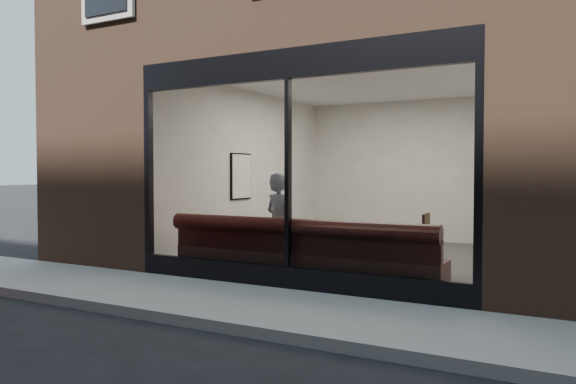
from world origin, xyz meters
The scene contains 21 objects.
ground centered at (0.00, 0.00, 0.00)m, with size 120.00×120.00×0.00m, color black.
sidewalk_near centered at (0.00, 1.00, 0.01)m, with size 40.00×2.00×0.01m, color gray.
kerb_near centered at (0.00, -0.05, 0.06)m, with size 40.00×0.10×0.12m, color gray.
host_building_pier_left centered at (-3.75, 8.00, 1.60)m, with size 2.50×12.00×3.20m, color brown.
host_building_backfill centered at (0.00, 11.00, 1.60)m, with size 5.00×6.00×3.20m, color brown.
cafe_floor centered at (0.00, 5.00, 0.02)m, with size 6.00×6.00×0.00m, color #2D2D30.
cafe_ceiling centered at (0.00, 5.00, 3.19)m, with size 6.00×6.00×0.00m, color white.
cafe_wall_back centered at (0.00, 7.99, 1.60)m, with size 5.00×5.00×0.00m, color beige.
cafe_wall_left centered at (-2.49, 5.00, 1.60)m, with size 6.00×6.00×0.00m, color beige.
cafe_wall_right centered at (2.49, 5.00, 1.60)m, with size 6.00×6.00×0.00m, color beige.
storefront_kick centered at (0.00, 2.05, 0.15)m, with size 5.00×0.10×0.30m, color black.
storefront_header centered at (0.00, 2.05, 3.00)m, with size 5.00×0.10×0.40m, color black.
storefront_mullion centered at (0.00, 2.05, 1.55)m, with size 0.06×0.10×2.50m, color black.
storefront_glass centered at (0.00, 2.02, 1.55)m, with size 4.80×4.80×0.00m, color white.
banquette centered at (0.00, 2.45, 0.23)m, with size 4.00×0.55×0.45m, color #361313.
person centered at (-0.45, 2.63, 0.78)m, with size 0.57×0.37×1.56m, color #A2B7D3.
cafe_table_left centered at (-0.54, 3.00, 0.74)m, with size 0.64×0.64×0.04m, color black.
cafe_table_right centered at (0.47, 3.58, 0.74)m, with size 0.59×0.59×0.04m, color black.
cafe_chair_left centered at (-1.34, 3.93, 0.24)m, with size 0.38×0.38×0.04m, color black.
cafe_chair_right centered at (1.19, 3.81, 0.24)m, with size 0.47×0.47×0.04m, color black.
wall_poster centered at (-2.45, 4.63, 1.49)m, with size 0.02×0.63×0.84m, color white.
Camera 1 is at (3.59, -4.50, 1.56)m, focal length 35.00 mm.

